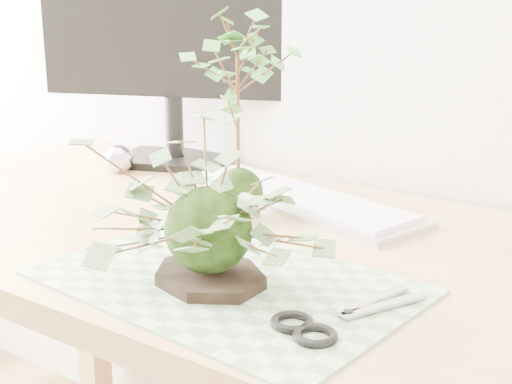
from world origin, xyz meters
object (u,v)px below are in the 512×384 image
ivy_kokedama (208,190)px  desk (264,292)px  maple_kokedama (238,70)px  monitor (174,22)px  keyboard (296,198)px

ivy_kokedama → desk: bearing=103.9°
maple_kokedama → ivy_kokedama: bearing=-60.5°
maple_kokedama → monitor: size_ratio=0.61×
ivy_kokedama → maple_kokedama: (-0.14, 0.25, 0.11)m
monitor → desk: bearing=-55.8°
ivy_kokedama → monitor: bearing=134.6°
maple_kokedama → monitor: bearing=145.2°
desk → maple_kokedama: 0.35m
monitor → ivy_kokedama: bearing=-66.6°
desk → ivy_kokedama: ivy_kokedama is taller
maple_kokedama → keyboard: 0.26m
ivy_kokedama → maple_kokedama: 0.31m
ivy_kokedama → monitor: size_ratio=0.66×
keyboard → maple_kokedama: bearing=-92.6°
desk → maple_kokedama: (-0.10, 0.06, 0.33)m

